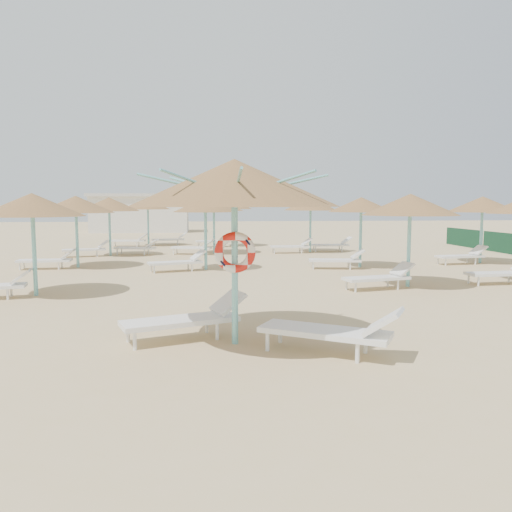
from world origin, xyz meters
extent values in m
plane|color=tan|center=(0.00, 0.00, 0.00)|extent=(120.00, 120.00, 0.00)
cylinder|color=#74C5C9|center=(-0.11, -0.34, 1.32)|extent=(0.11, 0.11, 2.65)
cone|color=olive|center=(-0.11, -0.34, 2.77)|extent=(3.53, 3.53, 0.79)
cylinder|color=#74C5C9|center=(-0.11, -0.34, 2.50)|extent=(0.20, 0.20, 0.12)
cylinder|color=#74C5C9|center=(0.71, -0.34, 2.72)|extent=(1.59, 0.04, 0.40)
cylinder|color=#74C5C9|center=(0.47, 0.24, 2.72)|extent=(1.16, 1.16, 0.40)
cylinder|color=#74C5C9|center=(-0.11, 0.48, 2.72)|extent=(0.04, 1.59, 0.40)
cylinder|color=#74C5C9|center=(-0.68, 0.24, 2.72)|extent=(1.16, 1.16, 0.40)
cylinder|color=#74C5C9|center=(-0.92, -0.34, 2.72)|extent=(1.59, 0.04, 0.40)
cylinder|color=#74C5C9|center=(-0.68, -0.91, 2.72)|extent=(1.16, 1.16, 0.40)
cylinder|color=#74C5C9|center=(-0.11, -1.15, 2.72)|extent=(0.04, 1.59, 0.40)
cylinder|color=#74C5C9|center=(0.47, -0.91, 2.72)|extent=(1.16, 1.16, 0.40)
torus|color=red|center=(-0.11, -0.44, 1.60)|extent=(0.70, 0.15, 0.70)
cylinder|color=white|center=(-1.78, -0.56, 0.15)|extent=(0.06, 0.06, 0.30)
cylinder|color=white|center=(-1.97, -0.05, 0.15)|extent=(0.06, 0.06, 0.30)
cylinder|color=white|center=(-0.41, -0.06, 0.15)|extent=(0.06, 0.06, 0.30)
cylinder|color=white|center=(-0.59, 0.45, 0.15)|extent=(0.06, 0.06, 0.30)
cube|color=white|center=(-1.06, -0.01, 0.35)|extent=(2.16, 1.33, 0.09)
cube|color=white|center=(-0.20, 0.30, 0.61)|extent=(0.71, 0.79, 0.39)
cylinder|color=white|center=(0.40, -0.83, 0.15)|extent=(0.07, 0.07, 0.31)
cylinder|color=white|center=(0.68, -0.36, 0.15)|extent=(0.07, 0.07, 0.31)
cylinder|color=white|center=(1.68, -1.60, 0.15)|extent=(0.07, 0.07, 0.31)
cylinder|color=white|center=(1.96, -1.12, 0.15)|extent=(0.07, 0.07, 0.31)
cube|color=white|center=(1.30, -1.05, 0.35)|extent=(2.15, 1.67, 0.09)
cube|color=white|center=(2.10, -1.53, 0.62)|extent=(0.80, 0.84, 0.40)
cylinder|color=#74C5C9|center=(-5.05, 4.74, 1.15)|extent=(0.11, 0.11, 2.30)
cone|color=olive|center=(-5.05, 4.74, 2.39)|extent=(2.68, 2.68, 0.60)
cylinder|color=#74C5C9|center=(-5.05, 4.74, 2.15)|extent=(0.20, 0.20, 0.12)
cylinder|color=white|center=(-5.56, 4.20, 0.14)|extent=(0.06, 0.06, 0.28)
cylinder|color=white|center=(-5.66, 4.69, 0.14)|extent=(0.06, 0.06, 0.28)
cube|color=white|center=(-5.32, 4.50, 0.56)|extent=(0.59, 0.68, 0.36)
cylinder|color=#74C5C9|center=(-5.41, 10.68, 1.15)|extent=(0.11, 0.11, 2.30)
cone|color=olive|center=(-5.41, 10.68, 2.40)|extent=(2.83, 2.83, 0.64)
cylinder|color=#74C5C9|center=(-5.41, 10.68, 2.15)|extent=(0.20, 0.20, 0.12)
cylinder|color=white|center=(-7.30, 9.99, 0.14)|extent=(0.06, 0.06, 0.28)
cylinder|color=white|center=(-7.32, 10.49, 0.14)|extent=(0.06, 0.06, 0.28)
cylinder|color=white|center=(-5.95, 10.05, 0.14)|extent=(0.06, 0.06, 0.28)
cylinder|color=white|center=(-5.97, 10.55, 0.14)|extent=(0.06, 0.06, 0.28)
cube|color=white|center=(-6.51, 10.28, 0.32)|extent=(1.93, 0.71, 0.08)
cube|color=white|center=(-5.66, 10.32, 0.56)|extent=(0.51, 0.62, 0.36)
cylinder|color=#74C5C9|center=(-4.98, 14.99, 1.15)|extent=(0.11, 0.11, 2.30)
cone|color=olive|center=(-4.98, 14.99, 2.39)|extent=(2.80, 2.80, 0.63)
cylinder|color=#74C5C9|center=(-4.98, 14.99, 2.15)|extent=(0.20, 0.20, 0.12)
cylinder|color=white|center=(-6.79, 14.15, 0.14)|extent=(0.06, 0.06, 0.28)
cylinder|color=white|center=(-6.92, 14.63, 0.14)|extent=(0.06, 0.06, 0.28)
cylinder|color=white|center=(-5.49, 14.49, 0.14)|extent=(0.06, 0.06, 0.28)
cylinder|color=white|center=(-5.61, 14.98, 0.14)|extent=(0.06, 0.06, 0.28)
cube|color=white|center=(-6.08, 14.59, 0.32)|extent=(2.00, 1.08, 0.08)
cube|color=white|center=(-5.26, 14.81, 0.56)|extent=(0.62, 0.70, 0.36)
cylinder|color=white|center=(-4.72, 15.26, 0.14)|extent=(0.06, 0.06, 0.28)
cylinder|color=white|center=(-4.59, 15.74, 0.14)|extent=(0.06, 0.06, 0.28)
cylinder|color=white|center=(-3.41, 14.91, 0.14)|extent=(0.06, 0.06, 0.28)
cylinder|color=white|center=(-3.29, 15.39, 0.14)|extent=(0.06, 0.06, 0.28)
cube|color=white|center=(-3.88, 15.29, 0.32)|extent=(2.00, 1.08, 0.08)
cube|color=white|center=(-3.06, 15.08, 0.56)|extent=(0.62, 0.70, 0.36)
cylinder|color=#74C5C9|center=(-0.56, 9.53, 1.15)|extent=(0.11, 0.11, 2.30)
cone|color=olive|center=(-0.56, 9.53, 2.38)|extent=(2.34, 2.34, 0.53)
cylinder|color=#74C5C9|center=(-0.56, 9.53, 2.15)|extent=(0.20, 0.20, 0.12)
cylinder|color=white|center=(-2.35, 8.65, 0.14)|extent=(0.06, 0.06, 0.28)
cylinder|color=white|center=(-2.50, 9.13, 0.14)|extent=(0.06, 0.06, 0.28)
cylinder|color=white|center=(-1.06, 9.05, 0.14)|extent=(0.06, 0.06, 0.28)
cylinder|color=white|center=(-1.21, 9.53, 0.14)|extent=(0.06, 0.06, 0.28)
cube|color=white|center=(-1.66, 9.13, 0.32)|extent=(2.00, 1.15, 0.08)
cube|color=white|center=(-0.85, 9.38, 0.56)|extent=(0.64, 0.72, 0.36)
cylinder|color=#74C5C9|center=(-0.13, 15.52, 1.15)|extent=(0.11, 0.11, 2.30)
cone|color=olive|center=(-0.13, 15.52, 2.40)|extent=(2.86, 2.86, 0.64)
cylinder|color=#74C5C9|center=(-0.13, 15.52, 2.15)|extent=(0.20, 0.20, 0.12)
cylinder|color=white|center=(-2.07, 15.09, 0.14)|extent=(0.06, 0.06, 0.28)
cylinder|color=white|center=(-1.94, 15.57, 0.14)|extent=(0.06, 0.06, 0.28)
cylinder|color=white|center=(-0.76, 14.74, 0.14)|extent=(0.06, 0.06, 0.28)
cylinder|color=white|center=(-0.64, 15.22, 0.14)|extent=(0.06, 0.06, 0.28)
cube|color=white|center=(-1.23, 15.12, 0.32)|extent=(2.00, 1.09, 0.08)
cube|color=white|center=(-0.41, 14.90, 0.56)|extent=(0.62, 0.70, 0.36)
cylinder|color=#74C5C9|center=(5.30, 5.12, 1.15)|extent=(0.11, 0.11, 2.30)
cone|color=olive|center=(5.30, 5.12, 2.39)|extent=(2.76, 2.76, 0.62)
cylinder|color=#74C5C9|center=(5.30, 5.12, 2.15)|extent=(0.20, 0.20, 0.12)
cylinder|color=white|center=(3.48, 4.30, 0.14)|extent=(0.06, 0.06, 0.28)
cylinder|color=white|center=(3.37, 4.79, 0.14)|extent=(0.06, 0.06, 0.28)
cylinder|color=white|center=(4.79, 4.59, 0.14)|extent=(0.06, 0.06, 0.28)
cylinder|color=white|center=(4.69, 5.08, 0.14)|extent=(0.06, 0.06, 0.28)
cube|color=white|center=(4.20, 4.72, 0.32)|extent=(1.99, 1.02, 0.08)
cube|color=white|center=(5.03, 4.90, 0.56)|extent=(0.60, 0.69, 0.36)
cylinder|color=#74C5C9|center=(5.30, 9.63, 1.15)|extent=(0.11, 0.11, 2.30)
cone|color=olive|center=(5.30, 9.63, 2.38)|extent=(2.47, 2.47, 0.56)
cylinder|color=#74C5C9|center=(5.30, 9.63, 2.15)|extent=(0.20, 0.20, 0.12)
cylinder|color=white|center=(3.37, 9.11, 0.14)|extent=(0.06, 0.06, 0.28)
cylinder|color=white|center=(3.45, 9.60, 0.14)|extent=(0.06, 0.06, 0.28)
cylinder|color=white|center=(4.71, 8.90, 0.14)|extent=(0.06, 0.06, 0.28)
cylinder|color=white|center=(4.78, 9.39, 0.14)|extent=(0.06, 0.06, 0.28)
cube|color=white|center=(4.20, 9.23, 0.32)|extent=(1.97, 0.91, 0.08)
cube|color=white|center=(5.04, 9.09, 0.56)|extent=(0.57, 0.67, 0.36)
cylinder|color=#74C5C9|center=(4.66, 15.66, 1.15)|extent=(0.11, 0.11, 2.30)
cone|color=olive|center=(4.66, 15.66, 2.39)|extent=(2.66, 2.66, 0.60)
cylinder|color=#74C5C9|center=(4.66, 15.66, 2.15)|extent=(0.20, 0.20, 0.12)
cylinder|color=white|center=(2.76, 15.00, 0.14)|extent=(0.06, 0.06, 0.28)
cylinder|color=white|center=(2.76, 15.50, 0.14)|extent=(0.06, 0.06, 0.28)
cylinder|color=white|center=(4.11, 15.02, 0.14)|extent=(0.06, 0.06, 0.28)
cylinder|color=white|center=(4.11, 15.52, 0.14)|extent=(0.06, 0.06, 0.28)
cube|color=white|center=(3.56, 15.26, 0.32)|extent=(1.91, 0.64, 0.08)
cube|color=white|center=(4.41, 15.27, 0.56)|extent=(0.49, 0.61, 0.36)
cylinder|color=white|center=(4.96, 15.72, 0.14)|extent=(0.06, 0.06, 0.28)
cylinder|color=white|center=(4.96, 16.22, 0.14)|extent=(0.06, 0.06, 0.28)
cylinder|color=white|center=(6.31, 15.70, 0.14)|extent=(0.06, 0.06, 0.28)
cylinder|color=white|center=(6.31, 16.20, 0.14)|extent=(0.06, 0.06, 0.28)
cube|color=white|center=(5.76, 15.96, 0.32)|extent=(1.91, 0.64, 0.08)
cube|color=white|center=(6.61, 15.95, 0.56)|extent=(0.49, 0.61, 0.36)
cylinder|color=white|center=(7.39, 4.94, 0.14)|extent=(0.06, 0.06, 0.28)
cylinder|color=white|center=(7.36, 5.44, 0.14)|extent=(0.06, 0.06, 0.28)
cylinder|color=white|center=(8.71, 5.52, 0.14)|extent=(0.06, 0.06, 0.28)
cube|color=white|center=(8.17, 5.24, 0.32)|extent=(1.93, 0.73, 0.08)
cylinder|color=#74C5C9|center=(10.65, 10.48, 1.15)|extent=(0.11, 0.11, 2.30)
cone|color=olive|center=(10.65, 10.48, 2.40)|extent=(2.82, 2.82, 0.63)
cylinder|color=#74C5C9|center=(10.65, 10.48, 2.15)|extent=(0.20, 0.20, 0.12)
cylinder|color=white|center=(8.79, 9.73, 0.14)|extent=(0.06, 0.06, 0.28)
cylinder|color=white|center=(8.72, 10.22, 0.14)|extent=(0.06, 0.06, 0.28)
cylinder|color=white|center=(10.13, 9.91, 0.14)|extent=(0.06, 0.06, 0.28)
cylinder|color=white|center=(10.06, 10.40, 0.14)|extent=(0.06, 0.06, 0.28)
cube|color=white|center=(9.55, 10.08, 0.32)|extent=(1.97, 0.87, 0.08)
cube|color=white|center=(10.39, 10.20, 0.56)|extent=(0.56, 0.66, 0.36)
cylinder|color=#74C5C9|center=(0.98, 19.63, 1.15)|extent=(0.11, 0.11, 2.30)
cone|color=olive|center=(0.98, 19.63, 2.38)|extent=(2.32, 2.32, 0.52)
cylinder|color=#74C5C9|center=(0.98, 19.63, 2.15)|extent=(0.20, 0.20, 0.12)
cylinder|color=white|center=(-0.88, 18.87, 0.14)|extent=(0.06, 0.06, 0.28)
cylinder|color=white|center=(-0.95, 19.36, 0.14)|extent=(0.06, 0.06, 0.28)
cylinder|color=white|center=(0.46, 19.06, 0.14)|extent=(0.06, 0.06, 0.28)
cylinder|color=white|center=(0.39, 19.55, 0.14)|extent=(0.06, 0.06, 0.28)
cube|color=white|center=(-0.12, 19.23, 0.32)|extent=(1.97, 0.88, 0.08)
cube|color=white|center=(0.72, 19.35, 0.56)|extent=(0.56, 0.66, 0.36)
cylinder|color=#74C5C9|center=(-3.82, 20.49, 1.15)|extent=(0.11, 0.11, 2.30)
cone|color=olive|center=(-3.82, 20.49, 2.39)|extent=(2.58, 2.58, 0.58)
cylinder|color=#74C5C9|center=(-3.82, 20.49, 2.15)|extent=(0.20, 0.20, 0.12)
cylinder|color=white|center=(-5.74, 19.91, 0.14)|extent=(0.06, 0.06, 0.28)
cylinder|color=white|center=(-5.69, 20.41, 0.14)|extent=(0.06, 0.06, 0.28)
cylinder|color=white|center=(-4.39, 19.79, 0.14)|extent=(0.06, 0.06, 0.28)
cylinder|color=white|center=(-4.35, 20.29, 0.14)|extent=(0.06, 0.06, 0.28)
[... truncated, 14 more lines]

